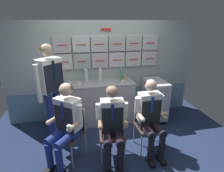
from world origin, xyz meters
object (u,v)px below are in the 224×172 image
(crew_member_right, at_px, (112,123))
(coffee_cup_spare, at_px, (125,78))
(folding_chair_right, at_px, (112,126))
(crew_member_standing, at_px, (51,85))
(folding_chair_by_counter, at_px, (146,119))
(crew_member_left, at_px, (65,121))
(crew_member_by_counter, at_px, (151,114))
(folding_chair_left, at_px, (73,127))
(water_bottle_clear, at_px, (121,74))
(service_trolley, at_px, (155,99))

(crew_member_right, xyz_separation_m, coffee_cup_spare, (0.56, 1.28, 0.28))
(folding_chair_right, xyz_separation_m, crew_member_standing, (-0.94, 0.61, 0.58))
(folding_chair_right, height_order, folding_chair_by_counter, same)
(crew_member_left, distance_m, crew_member_right, 0.71)
(crew_member_left, distance_m, folding_chair_by_counter, 1.37)
(crew_member_right, relative_size, coffee_cup_spare, 15.10)
(crew_member_left, relative_size, folding_chair_right, 1.54)
(crew_member_by_counter, distance_m, crew_member_standing, 1.77)
(folding_chair_right, bearing_deg, crew_member_left, -178.94)
(folding_chair_left, height_order, coffee_cup_spare, coffee_cup_spare)
(folding_chair_right, xyz_separation_m, water_bottle_clear, (0.45, 1.12, 0.55))
(folding_chair_left, distance_m, coffee_cup_spare, 1.60)
(service_trolley, distance_m, crew_member_left, 2.13)
(folding_chair_left, bearing_deg, crew_member_left, -128.97)
(service_trolley, xyz_separation_m, folding_chair_by_counter, (-0.54, -0.82, 0.03))
(water_bottle_clear, bearing_deg, folding_chair_by_counter, -79.68)
(folding_chair_right, relative_size, water_bottle_clear, 2.77)
(folding_chair_by_counter, bearing_deg, folding_chair_left, 179.39)
(crew_member_standing, xyz_separation_m, coffee_cup_spare, (1.49, 0.51, -0.13))
(service_trolley, height_order, folding_chair_left, service_trolley)
(crew_member_standing, bearing_deg, service_trolley, 8.20)
(crew_member_left, xyz_separation_m, crew_member_right, (0.70, -0.15, -0.03))
(crew_member_standing, bearing_deg, folding_chair_right, -32.91)
(folding_chair_right, relative_size, crew_member_standing, 0.47)
(folding_chair_left, distance_m, crew_member_standing, 0.83)
(folding_chair_left, height_order, water_bottle_clear, water_bottle_clear)
(service_trolley, bearing_deg, folding_chair_by_counter, -123.45)
(folding_chair_left, height_order, folding_chair_by_counter, same)
(crew_member_by_counter, bearing_deg, coffee_cup_spare, 94.72)
(folding_chair_right, distance_m, folding_chair_by_counter, 0.64)
(folding_chair_by_counter, bearing_deg, coffee_cup_spare, 95.27)
(crew_member_right, bearing_deg, crew_member_by_counter, 8.33)
(crew_member_standing, bearing_deg, coffee_cup_spare, 18.99)
(service_trolley, distance_m, crew_member_by_counter, 1.14)
(service_trolley, xyz_separation_m, folding_chair_left, (-1.80, -0.81, 0.03))
(crew_member_left, xyz_separation_m, folding_chair_by_counter, (1.35, 0.11, -0.20))
(crew_member_standing, distance_m, coffee_cup_spare, 1.58)
(service_trolley, height_order, crew_member_right, crew_member_right)
(crew_member_right, height_order, coffee_cup_spare, crew_member_right)
(folding_chair_left, height_order, crew_member_by_counter, crew_member_by_counter)
(folding_chair_right, distance_m, crew_member_standing, 1.26)
(service_trolley, xyz_separation_m, water_bottle_clear, (-0.73, 0.20, 0.57))
(crew_member_by_counter, bearing_deg, folding_chair_by_counter, 91.17)
(crew_member_left, bearing_deg, folding_chair_by_counter, 4.60)
(service_trolley, relative_size, coffee_cup_spare, 11.02)
(folding_chair_by_counter, bearing_deg, crew_member_by_counter, -88.83)
(crew_member_left, distance_m, crew_member_by_counter, 1.36)
(folding_chair_left, distance_m, crew_member_left, 0.26)
(coffee_cup_spare, bearing_deg, crew_member_left, -137.92)
(folding_chair_right, height_order, coffee_cup_spare, coffee_cup_spare)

